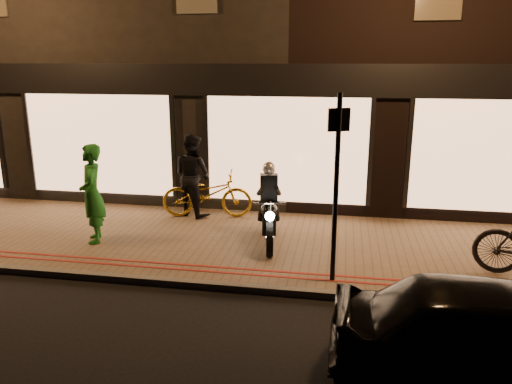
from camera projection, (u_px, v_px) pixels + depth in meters
The scene contains 11 objects.
ground at pixel (256, 294), 7.88m from camera, with size 90.00×90.00×0.00m, color black.
sidewalk at pixel (274, 246), 9.77m from camera, with size 50.00×4.00×0.12m, color brown.
kerb_stone at pixel (257, 289), 7.92m from camera, with size 50.00×0.14×0.12m, color #59544C.
red_kerb_lines at pixel (262, 273), 8.37m from camera, with size 50.00×0.26×0.01m.
building_row at pixel (307, 37), 15.34m from camera, with size 48.00×10.11×8.50m.
motorcycle at pixel (269, 212), 9.63m from camera, with size 0.67×1.93×1.59m.
sign_post at pixel (336, 180), 7.68m from camera, with size 0.33×0.17×3.00m.
bicycle_gold at pixel (207, 194), 11.24m from camera, with size 0.71×2.03×1.06m, color gold.
person_green at pixel (92, 194), 9.61m from camera, with size 0.70×0.46×1.93m, color #1E7021.
person_dark at pixel (192, 175), 11.28m from camera, with size 0.91×0.71×1.87m, color black.
parked_car at pixel (505, 338), 5.46m from camera, with size 1.52×3.79×1.29m, color black.
Camera 1 is at (1.25, -7.09, 3.60)m, focal length 35.00 mm.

